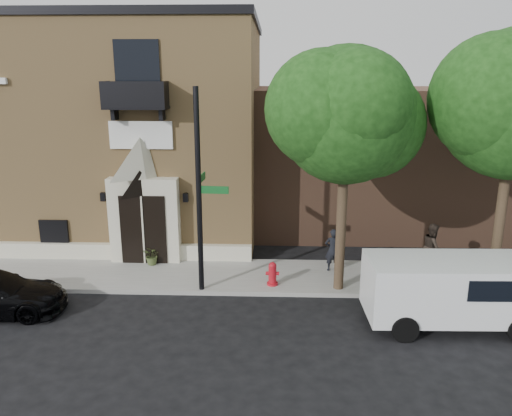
{
  "coord_description": "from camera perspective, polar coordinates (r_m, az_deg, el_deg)",
  "views": [
    {
      "loc": [
        3.83,
        -14.98,
        7.05
      ],
      "look_at": [
        3.2,
        2.0,
        2.46
      ],
      "focal_mm": 35.0,
      "sensor_mm": 36.0,
      "label": 1
    }
  ],
  "objects": [
    {
      "name": "ground",
      "position": [
        16.99,
        -11.27,
        -9.71
      ],
      "size": [
        120.0,
        120.0,
        0.0
      ],
      "primitive_type": "plane",
      "color": "black",
      "rests_on": "ground"
    },
    {
      "name": "sidewalk",
      "position": [
        18.11,
        -7.1,
        -7.65
      ],
      "size": [
        42.0,
        3.0,
        0.15
      ],
      "primitive_type": "cube",
      "color": "gray",
      "rests_on": "ground"
    },
    {
      "name": "church",
      "position": [
        24.04,
        -14.54,
        8.87
      ],
      "size": [
        12.2,
        11.01,
        9.3
      ],
      "color": "tan",
      "rests_on": "ground"
    },
    {
      "name": "neighbour_building",
      "position": [
        25.62,
        20.78,
        5.49
      ],
      "size": [
        18.0,
        8.0,
        6.4
      ],
      "primitive_type": "cube",
      "color": "brown",
      "rests_on": "ground"
    },
    {
      "name": "street_tree_left",
      "position": [
        15.53,
        10.42,
        10.5
      ],
      "size": [
        4.97,
        4.38,
        7.77
      ],
      "color": "#38281C",
      "rests_on": "sidewalk"
    },
    {
      "name": "cargo_van",
      "position": [
        15.48,
        22.22,
        -8.62
      ],
      "size": [
        4.96,
        2.18,
        2.0
      ],
      "rotation": [
        0.0,
        0.0,
        0.02
      ],
      "color": "white",
      "rests_on": "ground"
    },
    {
      "name": "street_sign",
      "position": [
        15.79,
        -6.47,
        1.81
      ],
      "size": [
        1.04,
        1.04,
        6.54
      ],
      "rotation": [
        0.0,
        0.0,
        -0.07
      ],
      "color": "black",
      "rests_on": "sidewalk"
    },
    {
      "name": "fire_hydrant",
      "position": [
        16.9,
        1.89,
        -7.52
      ],
      "size": [
        0.46,
        0.37,
        0.81
      ],
      "color": "#A9111C",
      "rests_on": "sidewalk"
    },
    {
      "name": "dumpster",
      "position": [
        17.47,
        19.61,
        -7.13
      ],
      "size": [
        1.77,
        1.17,
        1.08
      ],
      "rotation": [
        0.0,
        0.0,
        -0.15
      ],
      "color": "#103D1E",
      "rests_on": "sidewalk"
    },
    {
      "name": "planter",
      "position": [
        19.02,
        -11.75,
        -5.33
      ],
      "size": [
        0.81,
        0.76,
        0.72
      ],
      "primitive_type": "imported",
      "rotation": [
        0.0,
        0.0,
        -0.36
      ],
      "color": "#48572B",
      "rests_on": "sidewalk"
    },
    {
      "name": "pedestrian_near",
      "position": [
        18.15,
        8.77,
        -4.76
      ],
      "size": [
        0.58,
        0.38,
        1.57
      ],
      "primitive_type": "imported",
      "rotation": [
        0.0,
        0.0,
        3.16
      ],
      "color": "black",
      "rests_on": "sidewalk"
    },
    {
      "name": "pedestrian_far",
      "position": [
        19.09,
        19.52,
        -4.22
      ],
      "size": [
        0.82,
        0.96,
        1.73
      ],
      "primitive_type": "imported",
      "rotation": [
        0.0,
        0.0,
        1.35
      ],
      "color": "#332922",
      "rests_on": "sidewalk"
    }
  ]
}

